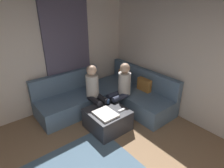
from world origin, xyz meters
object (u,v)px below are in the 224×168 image
Objects in this scene: coffee_mug at (108,101)px; person_on_couch_back at (121,87)px; ottoman at (107,119)px; game_remote at (121,110)px; person_on_couch_side at (95,90)px; sectional_couch at (108,96)px.

coffee_mug is 0.08× the size of person_on_couch_back.
coffee_mug reaches higher than ottoman.
game_remote is (0.18, 0.22, 0.22)m from ottoman.
game_remote is 0.12× the size of person_on_couch_back.
person_on_couch_side is (-0.28, -0.13, 0.19)m from coffee_mug.
ottoman is 0.63× the size of person_on_couch_back.
person_on_couch_side is at bearing 173.76° from ottoman.
sectional_couch is 26.84× the size of coffee_mug.
game_remote is at bearing 50.71° from ottoman.
sectional_couch is 0.90m from game_remote.
person_on_couch_side is (-0.50, 0.05, 0.45)m from ottoman.
ottoman is at bearing -129.29° from game_remote.
game_remote is (0.40, 0.04, -0.04)m from coffee_mug.
ottoman is at bearing -39.18° from sectional_couch.
sectional_couch is at bearing 140.87° from coffee_mug.
coffee_mug is (-0.22, 0.18, 0.26)m from ottoman.
person_on_couch_back and person_on_couch_side have the same top height.
sectional_couch is 17.00× the size of game_remote.
person_on_couch_side is at bearing -156.13° from coffee_mug.
sectional_couch reaches higher than game_remote.
person_on_couch_back is (-0.43, 0.37, 0.23)m from game_remote.
game_remote is at bearing -20.48° from sectional_couch.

